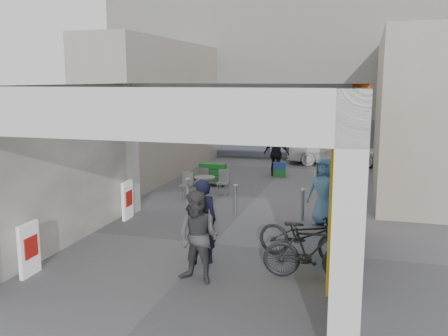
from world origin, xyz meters
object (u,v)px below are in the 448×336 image
(produce_stand, at_px, (212,177))
(man_back_turned, at_px, (198,237))
(man_crates, at_px, (277,154))
(man_with_dog, at_px, (202,222))
(bicycle_front, at_px, (303,235))
(border_collie, at_px, (207,233))
(cafe_set, at_px, (204,187))
(bicycle_rear, at_px, (311,251))
(man_elderly, at_px, (324,191))
(white_van, at_px, (334,149))

(produce_stand, distance_m, man_back_turned, 8.36)
(man_back_turned, xyz_separation_m, man_crates, (-0.40, 10.27, 0.02))
(man_with_dog, relative_size, man_crates, 0.99)
(produce_stand, relative_size, bicycle_front, 0.58)
(man_crates, bearing_deg, border_collie, 102.24)
(cafe_set, relative_size, man_with_dog, 0.78)
(produce_stand, height_order, man_with_dog, man_with_dog)
(produce_stand, bearing_deg, bicycle_rear, -36.66)
(cafe_set, xyz_separation_m, bicycle_front, (3.67, -4.73, 0.22))
(man_elderly, distance_m, bicycle_rear, 3.61)
(man_back_turned, relative_size, white_van, 0.42)
(man_with_dog, bearing_deg, man_elderly, -151.57)
(white_van, bearing_deg, bicycle_front, 176.10)
(cafe_set, xyz_separation_m, white_van, (3.51, 7.19, 0.39))
(border_collie, height_order, bicycle_rear, bicycle_rear)
(produce_stand, relative_size, man_back_turned, 0.67)
(cafe_set, height_order, man_crates, man_crates)
(border_collie, height_order, man_crates, man_crates)
(man_with_dog, bearing_deg, man_crates, -118.82)
(man_elderly, relative_size, bicycle_front, 0.89)
(produce_stand, distance_m, bicycle_front, 7.49)
(border_collie, xyz_separation_m, man_back_turned, (0.51, -2.08, 0.61))
(man_back_turned, distance_m, bicycle_rear, 2.07)
(bicycle_rear, bearing_deg, man_crates, 8.98)
(man_crates, distance_m, bicycle_rear, 9.86)
(man_with_dog, bearing_deg, bicycle_front, 171.85)
(cafe_set, height_order, border_collie, cafe_set)
(cafe_set, height_order, man_back_turned, man_back_turned)
(man_with_dog, bearing_deg, bicycle_rear, 144.58)
(produce_stand, distance_m, border_collie, 6.20)
(bicycle_front, bearing_deg, border_collie, 92.71)
(white_van, bearing_deg, man_elderly, 177.45)
(produce_stand, distance_m, bicycle_rear, 8.45)
(produce_stand, xyz_separation_m, man_crates, (1.86, 2.24, 0.56))
(man_back_turned, height_order, white_van, man_back_turned)
(border_collie, bearing_deg, man_elderly, 61.57)
(cafe_set, bearing_deg, man_back_turned, -72.65)
(bicycle_front, relative_size, white_van, 0.49)
(produce_stand, xyz_separation_m, white_van, (3.77, 5.56, 0.38))
(border_collie, bearing_deg, cafe_set, 127.58)
(produce_stand, xyz_separation_m, man_elderly, (4.11, -3.74, 0.57))
(cafe_set, relative_size, man_crates, 0.78)
(cafe_set, relative_size, bicycle_rear, 0.76)
(white_van, bearing_deg, man_back_turned, 168.99)
(man_crates, height_order, bicycle_front, man_crates)
(bicycle_rear, distance_m, white_van, 12.91)
(man_back_turned, xyz_separation_m, man_elderly, (1.86, 4.29, 0.03))
(man_back_turned, bearing_deg, man_crates, 104.81)
(man_elderly, distance_m, bicycle_front, 2.65)
(man_back_turned, relative_size, bicycle_front, 0.86)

